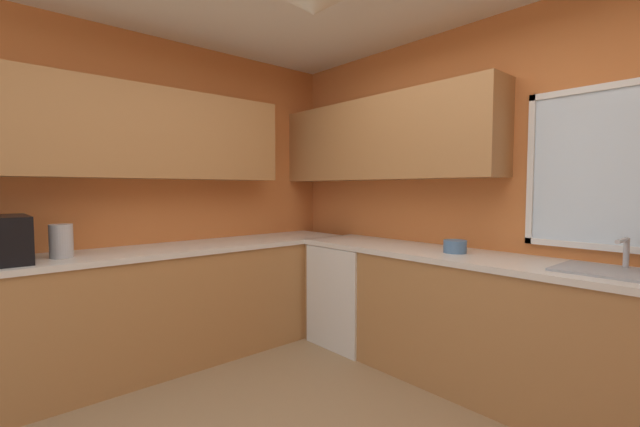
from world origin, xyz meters
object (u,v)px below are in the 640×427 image
Objects in this scene: dishwasher at (354,294)px; sink_assembly at (618,272)px; bowl at (455,246)px; kettle at (61,241)px.

dishwasher is 1.50× the size of sink_assembly.
bowl is (-0.96, -0.01, 0.03)m from sink_assembly.
dishwasher is at bearing -178.22° from bowl.
bowl is (1.60, 2.15, -0.07)m from kettle.
dishwasher is 1.99m from sink_assembly.
sink_assembly is 0.97m from bowl.
sink_assembly is (2.57, 2.15, -0.10)m from kettle.
kettle is at bearing -106.83° from dishwasher.
dishwasher is 5.41× the size of bowl.
kettle reaches higher than dishwasher.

